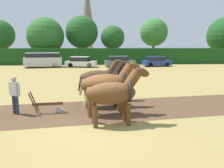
{
  "coord_description": "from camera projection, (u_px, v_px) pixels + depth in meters",
  "views": [
    {
      "loc": [
        -0.1,
        -8.1,
        3.09
      ],
      "look_at": [
        0.73,
        3.07,
        1.1
      ],
      "focal_mm": 35.0,
      "sensor_mm": 36.0,
      "label": 1
    }
  ],
  "objects": [
    {
      "name": "farmer_beside_team",
      "position": [
        106.0,
        79.0,
        14.05
      ],
      "size": [
        0.25,
        0.65,
        1.6
      ],
      "rotation": [
        0.0,
        0.0,
        -0.1
      ],
      "color": "#4C4C4C",
      "rests_on": "ground"
    },
    {
      "name": "hedgerow",
      "position": [
        96.0,
        56.0,
        36.05
      ],
      "size": [
        64.25,
        1.93,
        2.62
      ],
      "primitive_type": "cube",
      "color": "#194719",
      "rests_on": "ground"
    },
    {
      "name": "tree_center",
      "position": [
        82.0,
        32.0,
        41.02
      ],
      "size": [
        6.07,
        6.07,
        8.56
      ],
      "color": "#423323",
      "rests_on": "ground"
    },
    {
      "name": "tree_center_right",
      "position": [
        113.0,
        38.0,
        40.99
      ],
      "size": [
        4.45,
        4.45,
        6.77
      ],
      "color": "brown",
      "rests_on": "ground"
    },
    {
      "name": "church_spire",
      "position": [
        87.0,
        18.0,
        60.43
      ],
      "size": [
        3.09,
        3.09,
        20.05
      ],
      "color": "gray",
      "rests_on": "ground"
    },
    {
      "name": "tree_right",
      "position": [
        154.0,
        32.0,
        41.9
      ],
      "size": [
        5.31,
        5.31,
        8.2
      ],
      "color": "brown",
      "rests_on": "ground"
    },
    {
      "name": "tree_center_left",
      "position": [
        46.0,
        36.0,
        39.08
      ],
      "size": [
        6.58,
        6.58,
        7.99
      ],
      "color": "#4C3823",
      "rests_on": "ground"
    },
    {
      "name": "parked_car_center_left",
      "position": [
        119.0,
        62.0,
        31.83
      ],
      "size": [
        4.54,
        2.31,
        1.55
      ],
      "rotation": [
        0.0,
        0.0,
        0.14
      ],
      "color": "#565B66",
      "rests_on": "ground"
    },
    {
      "name": "draft_horse_lead_left",
      "position": [
        114.0,
        93.0,
        8.47
      ],
      "size": [
        2.69,
        1.16,
        2.32
      ],
      "rotation": [
        0.0,
        0.0,
        0.12
      ],
      "color": "#513319",
      "rests_on": "ground"
    },
    {
      "name": "farmer_at_plow",
      "position": [
        15.0,
        92.0,
        9.77
      ],
      "size": [
        0.58,
        0.46,
        1.73
      ],
      "rotation": [
        0.0,
        0.0,
        0.95
      ],
      "color": "#28334C",
      "rests_on": "ground"
    },
    {
      "name": "parked_car_left",
      "position": [
        81.0,
        62.0,
        31.2
      ],
      "size": [
        4.59,
        2.62,
        1.49
      ],
      "rotation": [
        0.0,
        0.0,
        -0.19
      ],
      "color": "silver",
      "rests_on": "ground"
    },
    {
      "name": "parked_car_center",
      "position": [
        156.0,
        61.0,
        32.38
      ],
      "size": [
        4.34,
        2.28,
        1.49
      ],
      "rotation": [
        0.0,
        0.0,
        0.14
      ],
      "color": "navy",
      "rests_on": "ground"
    },
    {
      "name": "ground_plane",
      "position": [
        99.0,
        126.0,
        8.5
      ],
      "size": [
        240.0,
        240.0,
        0.0
      ],
      "primitive_type": "plane",
      "color": "#998447"
    },
    {
      "name": "tree_left",
      "position": [
        0.0,
        35.0,
        40.03
      ],
      "size": [
        5.4,
        5.4,
        7.72
      ],
      "color": "brown",
      "rests_on": "ground"
    },
    {
      "name": "draft_horse_trail_right",
      "position": [
        100.0,
        78.0,
        12.22
      ],
      "size": [
        2.75,
        1.14,
        2.38
      ],
      "rotation": [
        0.0,
        0.0,
        0.12
      ],
      "color": "#513319",
      "rests_on": "ground"
    },
    {
      "name": "plow",
      "position": [
        51.0,
        106.0,
        10.02
      ],
      "size": [
        1.62,
        0.52,
        1.13
      ],
      "rotation": [
        0.0,
        0.0,
        0.12
      ],
      "color": "#4C331E",
      "rests_on": "ground"
    },
    {
      "name": "draft_horse_trail_left",
      "position": [
        103.0,
        81.0,
        10.97
      ],
      "size": [
        2.85,
        1.2,
        2.37
      ],
      "rotation": [
        0.0,
        0.0,
        0.12
      ],
      "color": "black",
      "rests_on": "ground"
    },
    {
      "name": "draft_horse_lead_right",
      "position": [
        108.0,
        84.0,
        9.7
      ],
      "size": [
        2.88,
        1.25,
        2.43
      ],
      "rotation": [
        0.0,
        0.0,
        0.12
      ],
      "color": "brown",
      "rests_on": "ground"
    },
    {
      "name": "parked_van",
      "position": [
        43.0,
        60.0,
        30.8
      ],
      "size": [
        5.38,
        2.84,
        2.06
      ],
      "rotation": [
        0.0,
        0.0,
        0.17
      ],
      "color": "#BCBCC1",
      "rests_on": "ground"
    }
  ]
}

